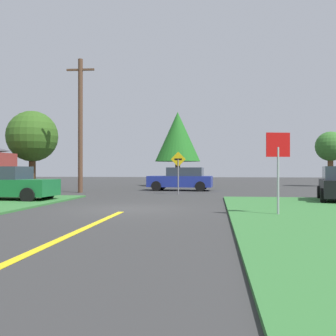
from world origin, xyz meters
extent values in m
plane|color=#343434|center=(0.00, 0.00, 0.00)|extent=(120.00, 120.00, 0.00)
cube|color=yellow|center=(0.00, -8.00, 0.01)|extent=(0.20, 14.00, 0.01)
cylinder|color=#9EA0A8|center=(5.20, -1.70, 1.09)|extent=(0.07, 0.07, 2.18)
cube|color=red|center=(5.20, -1.70, 2.26)|extent=(0.75, 0.19, 0.76)
cylinder|color=black|center=(8.34, 5.59, 0.34)|extent=(0.35, 0.71, 0.68)
cylinder|color=black|center=(7.83, 3.06, 0.34)|extent=(0.35, 0.71, 0.68)
cube|color=navy|center=(0.80, 12.92, 0.64)|extent=(4.56, 2.17, 0.76)
cube|color=#2D3842|center=(1.17, 12.90, 1.32)|extent=(2.54, 1.82, 0.60)
cylinder|color=black|center=(-0.77, 12.09, 0.34)|extent=(0.69, 0.26, 0.68)
cylinder|color=black|center=(-0.65, 13.95, 0.34)|extent=(0.69, 0.26, 0.68)
cylinder|color=black|center=(2.25, 11.90, 0.34)|extent=(0.69, 0.26, 0.68)
cylinder|color=black|center=(2.37, 13.76, 0.34)|extent=(0.69, 0.26, 0.68)
cube|color=#196B33|center=(-6.34, 2.93, 0.64)|extent=(4.38, 2.05, 0.76)
cube|color=#2D3842|center=(-6.73, 2.95, 1.32)|extent=(2.44, 1.73, 0.60)
cylinder|color=black|center=(-4.83, 3.76, 0.34)|extent=(0.69, 0.25, 0.68)
cylinder|color=black|center=(-4.93, 1.96, 0.34)|extent=(0.69, 0.25, 0.68)
cylinder|color=brown|center=(-5.32, 9.72, 4.28)|extent=(0.30, 0.30, 8.56)
cube|color=brown|center=(-5.32, 9.72, 7.87)|extent=(1.80, 0.20, 0.12)
cylinder|color=slate|center=(1.06, 8.79, 1.04)|extent=(0.08, 0.08, 2.09)
cube|color=yellow|center=(1.06, 8.79, 2.09)|extent=(0.90, 0.12, 0.91)
cube|color=black|center=(1.06, 8.79, 2.09)|extent=(0.45, 0.09, 0.10)
cylinder|color=brown|center=(-0.01, 19.48, 1.09)|extent=(0.43, 0.43, 2.19)
cone|color=#20671F|center=(-0.01, 19.48, 4.36)|extent=(3.94, 3.94, 4.33)
cylinder|color=brown|center=(-9.85, 12.33, 1.21)|extent=(0.48, 0.48, 2.42)
sphere|color=#315A1B|center=(-9.85, 12.33, 3.88)|extent=(3.65, 3.65, 3.65)
cylinder|color=brown|center=(13.20, 20.86, 1.24)|extent=(0.47, 0.47, 2.47)
sphere|color=#326A27|center=(13.20, 20.86, 3.50)|extent=(2.57, 2.57, 2.57)
camera|label=1|loc=(3.24, -14.11, 1.48)|focal=41.31mm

